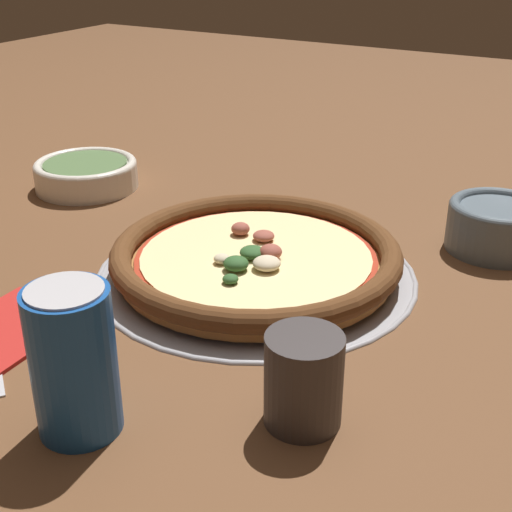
# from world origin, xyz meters

# --- Properties ---
(ground_plane) EXTENTS (3.00, 3.00, 0.00)m
(ground_plane) POSITION_xyz_m (0.00, 0.00, 0.00)
(ground_plane) COLOR brown
(pizza_tray) EXTENTS (0.36, 0.36, 0.01)m
(pizza_tray) POSITION_xyz_m (0.00, 0.00, 0.00)
(pizza_tray) COLOR #9E9EA3
(pizza_tray) RESTS_ON ground_plane
(pizza) EXTENTS (0.32, 0.32, 0.03)m
(pizza) POSITION_xyz_m (-0.00, -0.00, 0.02)
(pizza) COLOR #A86B33
(pizza) RESTS_ON pizza_tray
(bowl_near) EXTENTS (0.12, 0.12, 0.06)m
(bowl_near) POSITION_xyz_m (0.20, -0.22, 0.03)
(bowl_near) COLOR slate
(bowl_near) RESTS_ON ground_plane
(bowl_far) EXTENTS (0.15, 0.15, 0.04)m
(bowl_far) POSITION_xyz_m (0.12, 0.36, 0.02)
(bowl_far) COLOR silver
(bowl_far) RESTS_ON ground_plane
(drinking_cup) EXTENTS (0.06, 0.06, 0.08)m
(drinking_cup) POSITION_xyz_m (-0.20, -0.16, 0.04)
(drinking_cup) COLOR #383333
(drinking_cup) RESTS_ON ground_plane
(napkin) EXTENTS (0.13, 0.11, 0.01)m
(napkin) POSITION_xyz_m (-0.22, 0.15, 0.00)
(napkin) COLOR #B2231E
(napkin) RESTS_ON ground_plane
(beverage_can) EXTENTS (0.07, 0.07, 0.12)m
(beverage_can) POSITION_xyz_m (-0.30, -0.01, 0.06)
(beverage_can) COLOR #194C99
(beverage_can) RESTS_ON ground_plane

